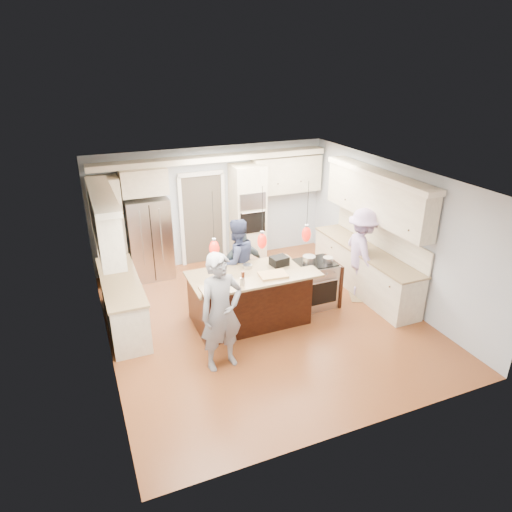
{
  "coord_description": "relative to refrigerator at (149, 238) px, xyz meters",
  "views": [
    {
      "loc": [
        -2.93,
        -6.72,
        4.5
      ],
      "look_at": [
        0.0,
        0.35,
        1.15
      ],
      "focal_mm": 32.0,
      "sensor_mm": 36.0,
      "label": 1
    }
  ],
  "objects": [
    {
      "name": "pot_small",
      "position": [
        2.91,
        -2.59,
        0.07
      ],
      "size": [
        0.19,
        0.19,
        0.1
      ],
      "primitive_type": "cylinder",
      "color": "#B7B7BC",
      "rests_on": "island_range"
    },
    {
      "name": "island_range",
      "position": [
        2.71,
        -2.49,
        -0.44
      ],
      "size": [
        0.82,
        0.71,
        0.92
      ],
      "color": "#B7B7BC",
      "rests_on": "ground"
    },
    {
      "name": "right_counter_run",
      "position": [
        3.99,
        -2.34,
        0.16
      ],
      "size": [
        0.64,
        3.1,
        2.51
      ],
      "color": "beige",
      "rests_on": "ground"
    },
    {
      "name": "kitchen_island",
      "position": [
        1.3,
        -2.57,
        -0.41
      ],
      "size": [
        2.1,
        1.46,
        1.12
      ],
      "color": "black",
      "rests_on": "ground"
    },
    {
      "name": "beer_bottle_b",
      "position": [
        0.55,
        -3.24,
        0.34
      ],
      "size": [
        0.07,
        0.07,
        0.23
      ],
      "primitive_type": "cylinder",
      "rotation": [
        0.0,
        0.0,
        -0.18
      ],
      "color": "#4A1D0D",
      "rests_on": "kitchen_island"
    },
    {
      "name": "person_far_left",
      "position": [
        1.35,
        -1.79,
        -0.04
      ],
      "size": [
        0.95,
        0.8,
        1.73
      ],
      "primitive_type": "imported",
      "rotation": [
        0.0,
        0.0,
        3.33
      ],
      "color": "navy",
      "rests_on": "ground"
    },
    {
      "name": "room_shell",
      "position": [
        1.55,
        -2.64,
        0.92
      ],
      "size": [
        5.54,
        6.04,
        2.72
      ],
      "color": "#B2BCC6",
      "rests_on": "ground"
    },
    {
      "name": "back_upper_cabinets",
      "position": [
        0.8,
        0.12,
        0.77
      ],
      "size": [
        5.3,
        0.61,
        2.54
      ],
      "color": "beige",
      "rests_on": "ground"
    },
    {
      "name": "person_bar_end",
      "position": [
        0.42,
        -3.65,
        0.06
      ],
      "size": [
        0.76,
        0.56,
        1.92
      ],
      "primitive_type": "imported",
      "rotation": [
        0.0,
        0.0,
        0.15
      ],
      "color": "slate",
      "rests_on": "ground"
    },
    {
      "name": "refrigerator",
      "position": [
        0.0,
        0.0,
        0.0
      ],
      "size": [
        0.9,
        0.7,
        1.8
      ],
      "primitive_type": "cube",
      "color": "#B7B7BC",
      "rests_on": "ground"
    },
    {
      "name": "beer_bottle_a",
      "position": [
        0.56,
        -3.16,
        0.33
      ],
      "size": [
        0.07,
        0.07,
        0.23
      ],
      "primitive_type": "cylinder",
      "rotation": [
        0.0,
        0.0,
        0.18
      ],
      "color": "#4A1D0D",
      "rests_on": "kitchen_island"
    },
    {
      "name": "drink_can",
      "position": [
        0.92,
        -3.23,
        0.29
      ],
      "size": [
        0.09,
        0.09,
        0.13
      ],
      "primitive_type": "cylinder",
      "rotation": [
        0.0,
        0.0,
        0.34
      ],
      "color": "#B7B7BC",
      "rests_on": "kitchen_island"
    },
    {
      "name": "water_bottle",
      "position": [
        0.55,
        -3.11,
        0.37
      ],
      "size": [
        0.09,
        0.09,
        0.31
      ],
      "primitive_type": "cylinder",
      "rotation": [
        0.0,
        0.0,
        0.38
      ],
      "color": "silver",
      "rests_on": "kitchen_island"
    },
    {
      "name": "floor_rug",
      "position": [
        3.93,
        -2.44,
        -0.89
      ],
      "size": [
        0.97,
        1.12,
        0.01
      ],
      "primitive_type": "cube",
      "rotation": [
        0.0,
        0.0,
        -0.42
      ],
      "color": "olive",
      "rests_on": "ground"
    },
    {
      "name": "beer_bottle_c",
      "position": [
        0.95,
        -3.2,
        0.33
      ],
      "size": [
        0.07,
        0.07,
        0.22
      ],
      "primitive_type": "cylinder",
      "rotation": [
        0.0,
        0.0,
        -0.31
      ],
      "color": "#4A1D0D",
      "rests_on": "kitchen_island"
    },
    {
      "name": "person_range_side",
      "position": [
        3.8,
        -2.42,
        0.01
      ],
      "size": [
        0.88,
        1.28,
        1.81
      ],
      "primitive_type": "imported",
      "rotation": [
        0.0,
        0.0,
        1.39
      ],
      "color": "#B297CB",
      "rests_on": "ground"
    },
    {
      "name": "left_cabinets",
      "position": [
        -0.89,
        -1.84,
        0.16
      ],
      "size": [
        0.64,
        2.3,
        2.51
      ],
      "color": "beige",
      "rests_on": "ground"
    },
    {
      "name": "pendant_lights",
      "position": [
        1.3,
        -3.15,
        0.9
      ],
      "size": [
        1.75,
        0.15,
        1.03
      ],
      "color": "black",
      "rests_on": "ground"
    },
    {
      "name": "pot_large",
      "position": [
        2.55,
        -2.49,
        0.09
      ],
      "size": [
        0.24,
        0.24,
        0.14
      ],
      "primitive_type": "cylinder",
      "color": "#B7B7BC",
      "rests_on": "island_range"
    },
    {
      "name": "person_far_right",
      "position": [
        1.47,
        -1.79,
        -0.15
      ],
      "size": [
        0.89,
        0.38,
        1.5
      ],
      "primitive_type": "imported",
      "rotation": [
        0.0,
        0.0,
        3.16
      ],
      "color": "#455661",
      "rests_on": "ground"
    },
    {
      "name": "oven_column",
      "position": [
        2.3,
        0.03,
        0.25
      ],
      "size": [
        0.72,
        0.69,
        2.3
      ],
      "color": "beige",
      "rests_on": "ground"
    },
    {
      "name": "ground_plane",
      "position": [
        1.55,
        -2.64,
        -0.9
      ],
      "size": [
        6.0,
        6.0,
        0.0
      ],
      "primitive_type": "plane",
      "color": "brown",
      "rests_on": "ground"
    },
    {
      "name": "cutting_board",
      "position": [
        1.52,
        -3.11,
        0.24
      ],
      "size": [
        0.49,
        0.37,
        0.04
      ],
      "primitive_type": "cube",
      "rotation": [
        0.0,
        0.0,
        -0.1
      ],
      "color": "tan",
      "rests_on": "kitchen_island"
    }
  ]
}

